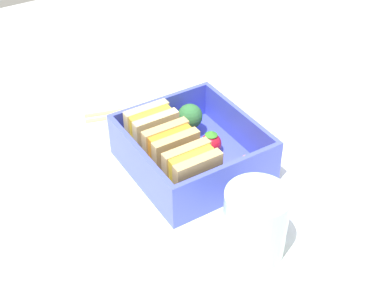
{
  "coord_description": "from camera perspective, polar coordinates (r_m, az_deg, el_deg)",
  "views": [
    {
      "loc": [
        -43.05,
        27.04,
        43.24
      ],
      "look_at": [
        0.0,
        0.0,
        2.7
      ],
      "focal_mm": 50.0,
      "sensor_mm": 36.0,
      "label": 1
    }
  ],
  "objects": [
    {
      "name": "sandwich_center_left",
      "position": [
        0.63,
        -2.24,
        -0.04
      ],
      "size": [
        3.63,
        5.84,
        5.37
      ],
      "color": "tan",
      "rests_on": "bento_tray"
    },
    {
      "name": "carrot_stick_far_left",
      "position": [
        0.64,
        4.78,
        -2.02
      ],
      "size": [
        2.56,
        4.33,
        1.47
      ],
      "primitive_type": "cylinder",
      "rotation": [
        1.57,
        0.0,
        0.29
      ],
      "color": "orange",
      "rests_on": "bento_tray"
    },
    {
      "name": "sandwich_left",
      "position": [
        0.6,
        0.03,
        -2.41
      ],
      "size": [
        3.63,
        5.84,
        5.37
      ],
      "color": "tan",
      "rests_on": "bento_tray"
    },
    {
      "name": "chopstick_pair",
      "position": [
        0.77,
        -4.56,
        4.49
      ],
      "size": [
        7.21,
        18.25,
        0.7
      ],
      "color": "tan",
      "rests_on": "ground_plane"
    },
    {
      "name": "sandwich_center",
      "position": [
        0.66,
        -4.29,
        2.1
      ],
      "size": [
        3.63,
        5.84,
        5.37
      ],
      "color": "#DCC187",
      "rests_on": "bento_tray"
    },
    {
      "name": "ground_plane",
      "position": [
        0.67,
        0.0,
        -2.46
      ],
      "size": [
        120.0,
        120.0,
        2.0
      ],
      "primitive_type": "cube",
      "color": "silver"
    },
    {
      "name": "broccoli_floret",
      "position": [
        0.68,
        -0.22,
        3.48
      ],
      "size": [
        3.25,
        3.25,
        4.42
      ],
      "color": "#8AD26D",
      "rests_on": "bento_tray"
    },
    {
      "name": "bento_tray",
      "position": [
        0.66,
        0.0,
        -1.42
      ],
      "size": [
        15.88,
        14.77,
        1.2
      ],
      "primitive_type": "cube",
      "color": "#4654D3",
      "rests_on": "ground_plane"
    },
    {
      "name": "drinking_glass",
      "position": [
        0.55,
        6.75,
        -7.75
      ],
      "size": [
        6.57,
        6.57,
        7.74
      ],
      "primitive_type": "cylinder",
      "color": "silver",
      "rests_on": "ground_plane"
    },
    {
      "name": "bento_rim",
      "position": [
        0.65,
        0.0,
        0.58
      ],
      "size": [
        15.88,
        14.77,
        4.66
      ],
      "color": "#4654D3",
      "rests_on": "bento_tray"
    },
    {
      "name": "strawberry_far_left",
      "position": [
        0.66,
        2.07,
        0.73
      ],
      "size": [
        2.63,
        2.63,
        3.23
      ],
      "color": "red",
      "rests_on": "bento_tray"
    }
  ]
}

